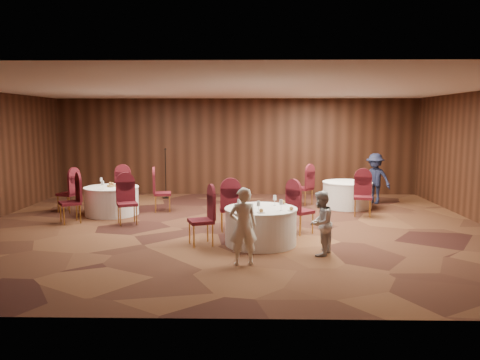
{
  "coord_description": "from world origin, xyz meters",
  "views": [
    {
      "loc": [
        0.41,
        -10.63,
        2.5
      ],
      "look_at": [
        0.2,
        0.2,
        1.1
      ],
      "focal_mm": 35.0,
      "sensor_mm": 36.0,
      "label": 1
    }
  ],
  "objects_px": {
    "table_left": "(112,200)",
    "mic_stand": "(166,184)",
    "woman_b": "(320,223)",
    "table_main": "(261,226)",
    "man_c": "(375,179)",
    "woman_a": "(243,226)",
    "table_right": "(347,194)"
  },
  "relations": [
    {
      "from": "mic_stand",
      "to": "woman_b",
      "type": "height_order",
      "value": "mic_stand"
    },
    {
      "from": "woman_a",
      "to": "man_c",
      "type": "height_order",
      "value": "man_c"
    },
    {
      "from": "table_right",
      "to": "table_main",
      "type": "bearing_deg",
      "value": -122.54
    },
    {
      "from": "woman_b",
      "to": "man_c",
      "type": "relative_size",
      "value": 0.8
    },
    {
      "from": "table_left",
      "to": "table_right",
      "type": "distance_m",
      "value": 6.55
    },
    {
      "from": "mic_stand",
      "to": "table_main",
      "type": "bearing_deg",
      "value": -62.29
    },
    {
      "from": "woman_a",
      "to": "man_c",
      "type": "bearing_deg",
      "value": -135.09
    },
    {
      "from": "table_right",
      "to": "woman_a",
      "type": "height_order",
      "value": "woman_a"
    },
    {
      "from": "mic_stand",
      "to": "woman_b",
      "type": "distance_m",
      "value": 7.43
    },
    {
      "from": "table_main",
      "to": "man_c",
      "type": "bearing_deg",
      "value": 53.09
    },
    {
      "from": "table_left",
      "to": "man_c",
      "type": "relative_size",
      "value": 0.94
    },
    {
      "from": "table_main",
      "to": "mic_stand",
      "type": "xyz_separation_m",
      "value": [
        -2.9,
        5.52,
        0.09
      ]
    },
    {
      "from": "table_main",
      "to": "mic_stand",
      "type": "relative_size",
      "value": 0.91
    },
    {
      "from": "table_left",
      "to": "woman_a",
      "type": "height_order",
      "value": "woman_a"
    },
    {
      "from": "table_right",
      "to": "mic_stand",
      "type": "relative_size",
      "value": 0.88
    },
    {
      "from": "mic_stand",
      "to": "man_c",
      "type": "relative_size",
      "value": 1.06
    },
    {
      "from": "woman_a",
      "to": "man_c",
      "type": "xyz_separation_m",
      "value": [
        3.87,
        6.07,
        0.07
      ]
    },
    {
      "from": "woman_a",
      "to": "woman_b",
      "type": "bearing_deg",
      "value": -168.93
    },
    {
      "from": "table_left",
      "to": "mic_stand",
      "type": "distance_m",
      "value": 2.79
    },
    {
      "from": "man_c",
      "to": "table_left",
      "type": "bearing_deg",
      "value": -128.05
    },
    {
      "from": "mic_stand",
      "to": "woman_b",
      "type": "xyz_separation_m",
      "value": [
        3.98,
        -6.27,
        0.14
      ]
    },
    {
      "from": "table_right",
      "to": "man_c",
      "type": "relative_size",
      "value": 0.93
    },
    {
      "from": "table_main",
      "to": "table_left",
      "type": "height_order",
      "value": "same"
    },
    {
      "from": "woman_a",
      "to": "man_c",
      "type": "distance_m",
      "value": 7.2
    },
    {
      "from": "table_left",
      "to": "table_right",
      "type": "relative_size",
      "value": 1.02
    },
    {
      "from": "table_left",
      "to": "man_c",
      "type": "distance_m",
      "value": 7.63
    },
    {
      "from": "table_left",
      "to": "woman_a",
      "type": "bearing_deg",
      "value": -50.42
    },
    {
      "from": "table_main",
      "to": "mic_stand",
      "type": "distance_m",
      "value": 6.24
    },
    {
      "from": "woman_b",
      "to": "table_left",
      "type": "bearing_deg",
      "value": -99.51
    },
    {
      "from": "woman_a",
      "to": "woman_b",
      "type": "height_order",
      "value": "woman_a"
    },
    {
      "from": "table_left",
      "to": "man_c",
      "type": "xyz_separation_m",
      "value": [
        7.41,
        1.79,
        0.38
      ]
    },
    {
      "from": "table_left",
      "to": "woman_b",
      "type": "relative_size",
      "value": 1.18
    }
  ]
}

